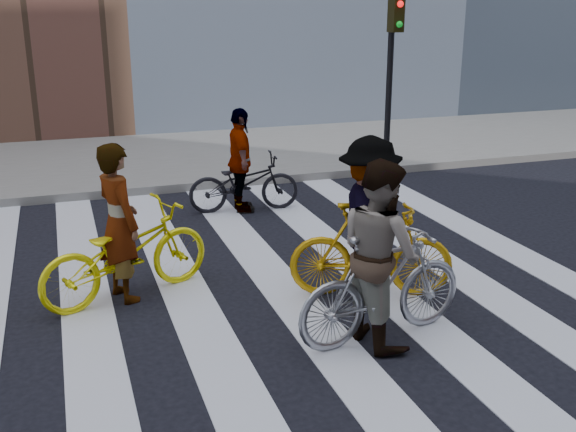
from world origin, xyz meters
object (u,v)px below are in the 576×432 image
rider_left (119,223)px  rider_right (368,219)px  bike_yellow_right (371,250)px  traffic_signal (392,54)px  rider_rear (240,161)px  bike_silver_mid (383,286)px  bike_dark_rear (244,183)px  rider_mid (380,253)px  bike_yellow_left (126,253)px

rider_left → rider_right: 2.74m
bike_yellow_right → rider_left: rider_left is taller
traffic_signal → rider_rear: (-3.50, -1.75, -1.45)m
bike_silver_mid → bike_dark_rear: bearing=-6.8°
traffic_signal → rider_left: size_ratio=1.86×
bike_silver_mid → rider_rear: 4.63m
traffic_signal → rider_right: 6.34m
rider_left → rider_right: rider_right is taller
bike_dark_rear → rider_rear: 0.37m
traffic_signal → rider_mid: 7.33m
bike_yellow_left → rider_left: (-0.05, -0.00, 0.36)m
rider_left → rider_rear: bearing=-58.5°
rider_mid → traffic_signal: bearing=-36.4°
rider_mid → rider_right: 1.02m
bike_silver_mid → bike_yellow_right: bearing=-27.9°
bike_silver_mid → rider_mid: (-0.05, 0.00, 0.35)m
traffic_signal → bike_yellow_left: size_ratio=1.64×
bike_silver_mid → rider_right: size_ratio=1.02×
traffic_signal → bike_yellow_right: bearing=-118.8°
bike_silver_mid → bike_yellow_right: size_ratio=1.02×
bike_yellow_left → bike_dark_rear: bearing=-58.5°
traffic_signal → bike_yellow_left: 7.41m
bike_silver_mid → rider_mid: bearing=81.5°
bike_yellow_left → rider_mid: size_ratio=1.11×
bike_yellow_right → rider_left: (-2.65, 0.86, 0.34)m
traffic_signal → rider_rear: 4.18m
bike_dark_rear → rider_right: (0.42, -3.65, 0.46)m
traffic_signal → bike_dark_rear: bearing=-153.1°
rider_left → rider_mid: size_ratio=0.98×
rider_mid → bike_silver_mid: bearing=-98.5°
rider_mid → bike_yellow_right: bearing=-30.5°
traffic_signal → rider_right: bearing=-119.2°
bike_silver_mid → rider_rear: size_ratio=1.13×
bike_yellow_left → bike_dark_rear: 3.51m
traffic_signal → bike_dark_rear: (-3.45, -1.75, -1.82)m
bike_silver_mid → bike_yellow_right: (0.34, 0.96, -0.01)m
bike_yellow_left → traffic_signal: bearing=-72.0°
rider_right → bike_yellow_left: bearing=91.8°
traffic_signal → rider_right: (-3.03, -5.41, -1.36)m
bike_silver_mid → bike_dark_rear: bike_silver_mid is taller
rider_left → bike_yellow_left: bearing=-111.2°
bike_yellow_right → rider_left: bearing=92.4°
rider_mid → rider_rear: size_ratio=1.10×
bike_yellow_right → rider_rear: bearing=28.5°
bike_yellow_left → rider_right: size_ratio=1.10×
rider_left → traffic_signal: bearing=-72.3°
bike_silver_mid → rider_mid: size_ratio=1.03×
bike_yellow_left → rider_left: 0.36m
bike_yellow_right → rider_mid: (-0.39, -0.96, 0.36)m
bike_yellow_right → bike_dark_rear: bearing=27.7°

